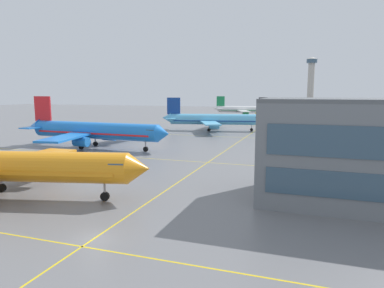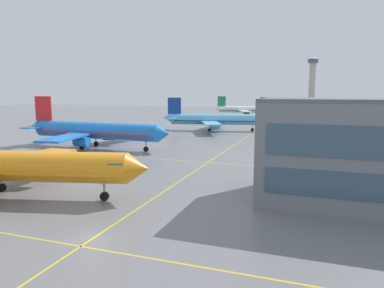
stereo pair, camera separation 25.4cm
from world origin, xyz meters
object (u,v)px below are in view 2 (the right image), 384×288
at_px(airliner_second_row, 94,131).
at_px(airliner_far_right_stand, 246,109).
at_px(airliner_far_left_stand, 297,115).
at_px(control_tower, 312,79).
at_px(airliner_third_row, 214,120).

distance_m(airliner_second_row, airliner_far_right_stand, 129.94).
distance_m(airliner_far_left_stand, control_tower, 147.52).
bearing_deg(airliner_second_row, airliner_third_row, 69.66).
relative_size(airliner_third_row, airliner_far_right_stand, 1.04).
distance_m(airliner_third_row, airliner_far_left_stand, 48.62).
xyz_separation_m(airliner_far_left_stand, airliner_far_right_stand, (-30.52, 40.31, -0.01)).
bearing_deg(airliner_far_left_stand, airliner_second_row, -116.90).
xyz_separation_m(airliner_third_row, control_tower, (31.79, 186.38, 20.34)).
xyz_separation_m(airliner_second_row, airliner_far_right_stand, (14.55, 129.13, -0.47)).
relative_size(airliner_far_right_stand, control_tower, 0.87).
xyz_separation_m(airliner_second_row, control_tower, (49.75, 234.83, 20.03)).
bearing_deg(airliner_far_right_stand, airliner_far_left_stand, -52.88).
xyz_separation_m(airliner_second_row, airliner_far_left_stand, (45.07, 88.81, -0.45)).
bearing_deg(airliner_second_row, airliner_far_left_stand, 63.10).
height_order(airliner_second_row, control_tower, control_tower).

